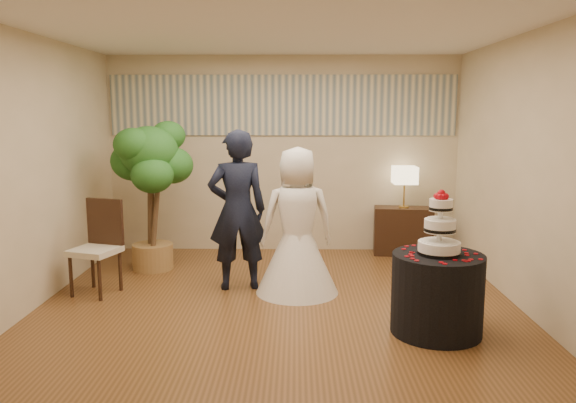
{
  "coord_description": "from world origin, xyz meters",
  "views": [
    {
      "loc": [
        0.19,
        -5.58,
        2.01
      ],
      "look_at": [
        0.1,
        0.4,
        1.05
      ],
      "focal_mm": 35.0,
      "sensor_mm": 36.0,
      "label": 1
    }
  ],
  "objects_px": {
    "bride": "(297,221)",
    "ficus_tree": "(151,195)",
    "groom": "(237,210)",
    "wedding_cake": "(440,222)",
    "side_chair": "(95,248)",
    "cake_table": "(437,294)",
    "console": "(403,231)",
    "table_lamp": "(404,187)"
  },
  "relations": [
    {
      "from": "bride",
      "to": "ficus_tree",
      "type": "distance_m",
      "value": 2.08
    },
    {
      "from": "groom",
      "to": "wedding_cake",
      "type": "distance_m",
      "value": 2.35
    },
    {
      "from": "ficus_tree",
      "to": "side_chair",
      "type": "height_order",
      "value": "ficus_tree"
    },
    {
      "from": "cake_table",
      "to": "console",
      "type": "bearing_deg",
      "value": 85.4
    },
    {
      "from": "bride",
      "to": "wedding_cake",
      "type": "height_order",
      "value": "bride"
    },
    {
      "from": "wedding_cake",
      "to": "ficus_tree",
      "type": "bearing_deg",
      "value": 146.58
    },
    {
      "from": "wedding_cake",
      "to": "bride",
      "type": "bearing_deg",
      "value": 137.89
    },
    {
      "from": "cake_table",
      "to": "wedding_cake",
      "type": "height_order",
      "value": "wedding_cake"
    },
    {
      "from": "cake_table",
      "to": "ficus_tree",
      "type": "distance_m",
      "value": 3.8
    },
    {
      "from": "groom",
      "to": "ficus_tree",
      "type": "height_order",
      "value": "ficus_tree"
    },
    {
      "from": "cake_table",
      "to": "table_lamp",
      "type": "relative_size",
      "value": 1.42
    },
    {
      "from": "console",
      "to": "side_chair",
      "type": "height_order",
      "value": "side_chair"
    },
    {
      "from": "console",
      "to": "table_lamp",
      "type": "bearing_deg",
      "value": 0.0
    },
    {
      "from": "bride",
      "to": "cake_table",
      "type": "relative_size",
      "value": 1.99
    },
    {
      "from": "console",
      "to": "table_lamp",
      "type": "height_order",
      "value": "table_lamp"
    },
    {
      "from": "groom",
      "to": "side_chair",
      "type": "relative_size",
      "value": 1.74
    },
    {
      "from": "console",
      "to": "side_chair",
      "type": "distance_m",
      "value": 4.17
    },
    {
      "from": "bride",
      "to": "ficus_tree",
      "type": "bearing_deg",
      "value": -34.82
    },
    {
      "from": "table_lamp",
      "to": "ficus_tree",
      "type": "xyz_separation_m",
      "value": [
        -3.36,
        -0.82,
        0.0
      ]
    },
    {
      "from": "wedding_cake",
      "to": "ficus_tree",
      "type": "xyz_separation_m",
      "value": [
        -3.13,
        2.07,
        -0.07
      ]
    },
    {
      "from": "console",
      "to": "side_chair",
      "type": "xyz_separation_m",
      "value": [
        -3.74,
        -1.83,
        0.19
      ]
    },
    {
      "from": "groom",
      "to": "cake_table",
      "type": "relative_size",
      "value": 2.21
    },
    {
      "from": "groom",
      "to": "wedding_cake",
      "type": "bearing_deg",
      "value": 135.03
    },
    {
      "from": "side_chair",
      "to": "bride",
      "type": "bearing_deg",
      "value": 19.95
    },
    {
      "from": "cake_table",
      "to": "table_lamp",
      "type": "bearing_deg",
      "value": 85.4
    },
    {
      "from": "groom",
      "to": "bride",
      "type": "height_order",
      "value": "groom"
    },
    {
      "from": "bride",
      "to": "wedding_cake",
      "type": "xyz_separation_m",
      "value": [
        1.27,
        -1.15,
        0.21
      ]
    },
    {
      "from": "ficus_tree",
      "to": "console",
      "type": "bearing_deg",
      "value": 13.71
    },
    {
      "from": "side_chair",
      "to": "cake_table",
      "type": "bearing_deg",
      "value": 0.83
    },
    {
      "from": "wedding_cake",
      "to": "groom",
      "type": "bearing_deg",
      "value": 146.31
    },
    {
      "from": "groom",
      "to": "bride",
      "type": "bearing_deg",
      "value": 156.3
    },
    {
      "from": "bride",
      "to": "table_lamp",
      "type": "xyz_separation_m",
      "value": [
        1.51,
        1.74,
        0.15
      ]
    },
    {
      "from": "bride",
      "to": "cake_table",
      "type": "distance_m",
      "value": 1.77
    },
    {
      "from": "groom",
      "to": "wedding_cake",
      "type": "height_order",
      "value": "groom"
    },
    {
      "from": "bride",
      "to": "side_chair",
      "type": "relative_size",
      "value": 1.57
    },
    {
      "from": "wedding_cake",
      "to": "side_chair",
      "type": "distance_m",
      "value": 3.7
    },
    {
      "from": "groom",
      "to": "console",
      "type": "distance_m",
      "value": 2.76
    },
    {
      "from": "wedding_cake",
      "to": "console",
      "type": "distance_m",
      "value": 2.98
    },
    {
      "from": "console",
      "to": "side_chair",
      "type": "relative_size",
      "value": 0.77
    },
    {
      "from": "console",
      "to": "table_lamp",
      "type": "relative_size",
      "value": 1.4
    },
    {
      "from": "console",
      "to": "ficus_tree",
      "type": "relative_size",
      "value": 0.42
    },
    {
      "from": "bride",
      "to": "ficus_tree",
      "type": "relative_size",
      "value": 0.85
    }
  ]
}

